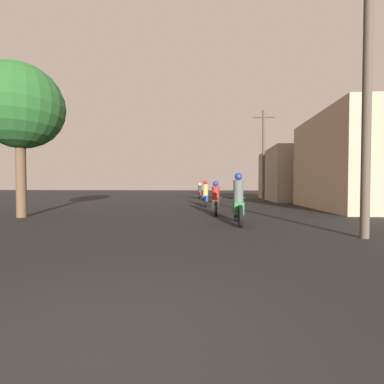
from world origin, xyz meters
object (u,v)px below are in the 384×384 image
at_px(motorcycle_red, 200,192).
at_px(building_right_far, 297,175).
at_px(motorcycle_white, 216,201).
at_px(motorcycle_green, 238,204).
at_px(street_tree, 20,107).
at_px(building_right_near, 367,162).
at_px(motorcycle_blue, 205,196).
at_px(motorcycle_orange, 214,194).
at_px(utility_pole_near, 367,70).
at_px(utility_pole_far, 264,154).

xyz_separation_m(motorcycle_red, building_right_far, (8.20, -2.40, 1.52)).
bearing_deg(motorcycle_white, motorcycle_red, 95.63).
relative_size(motorcycle_green, building_right_far, 0.27).
height_order(building_right_far, street_tree, street_tree).
distance_m(motorcycle_green, building_right_near, 9.31).
distance_m(motorcycle_green, motorcycle_blue, 7.05).
xyz_separation_m(motorcycle_green, street_tree, (-8.27, 1.16, 3.63)).
relative_size(motorcycle_red, building_right_far, 0.30).
bearing_deg(motorcycle_white, motorcycle_orange, 89.87).
bearing_deg(motorcycle_white, motorcycle_green, -75.55).
height_order(motorcycle_orange, building_right_near, building_right_near).
bearing_deg(utility_pole_near, motorcycle_red, 104.47).
height_order(motorcycle_blue, motorcycle_red, motorcycle_blue).
bearing_deg(utility_pole_far, street_tree, -137.85).
bearing_deg(motorcycle_blue, motorcycle_red, 103.89).
distance_m(motorcycle_blue, street_tree, 9.86).
bearing_deg(building_right_far, utility_pole_near, -102.72).
bearing_deg(motorcycle_blue, street_tree, -131.32).
distance_m(motorcycle_white, utility_pole_near, 6.72).
height_order(motorcycle_green, motorcycle_blue, motorcycle_green).
relative_size(motorcycle_green, motorcycle_red, 0.91).
distance_m(motorcycle_orange, building_right_near, 9.76).
distance_m(motorcycle_blue, building_right_far, 10.17).
relative_size(motorcycle_red, street_tree, 0.36).
bearing_deg(motorcycle_green, building_right_near, 35.53).
bearing_deg(building_right_far, motorcycle_blue, -138.12).
distance_m(motorcycle_white, motorcycle_red, 13.44).
distance_m(motorcycle_green, motorcycle_orange, 11.18).
distance_m(motorcycle_blue, utility_pole_near, 10.34).
bearing_deg(utility_pole_far, motorcycle_orange, -175.34).
distance_m(motorcycle_green, motorcycle_white, 2.77).
height_order(motorcycle_white, utility_pole_near, utility_pole_near).
xyz_separation_m(motorcycle_green, building_right_near, (7.20, 5.61, 1.80)).
bearing_deg(building_right_near, motorcycle_red, 131.05).
relative_size(motorcycle_orange, utility_pole_far, 0.29).
xyz_separation_m(building_right_near, street_tree, (-15.48, -4.45, 1.83)).
xyz_separation_m(building_right_near, utility_pole_far, (-4.08, 5.86, 1.14)).
distance_m(motorcycle_red, utility_pole_far, 7.44).
xyz_separation_m(motorcycle_white, motorcycle_red, (-1.23, 13.38, 0.00)).
xyz_separation_m(building_right_far, street_tree, (-14.58, -12.51, 2.19)).
distance_m(utility_pole_near, utility_pole_far, 13.49).
bearing_deg(utility_pole_far, motorcycle_red, 137.54).
bearing_deg(motorcycle_red, building_right_near, -52.20).
bearing_deg(motorcycle_green, motorcycle_blue, 97.33).
bearing_deg(motorcycle_orange, motorcycle_blue, -100.68).
bearing_deg(utility_pole_far, building_right_far, 34.58).
distance_m(motorcycle_orange, motorcycle_red, 5.07).
bearing_deg(utility_pole_near, motorcycle_blue, 113.81).
bearing_deg(building_right_near, street_tree, -163.96).
height_order(motorcycle_red, building_right_far, building_right_far).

